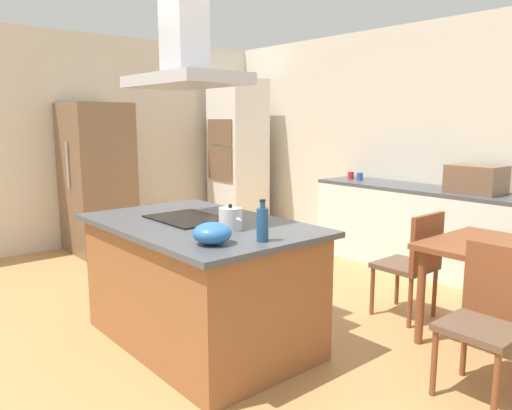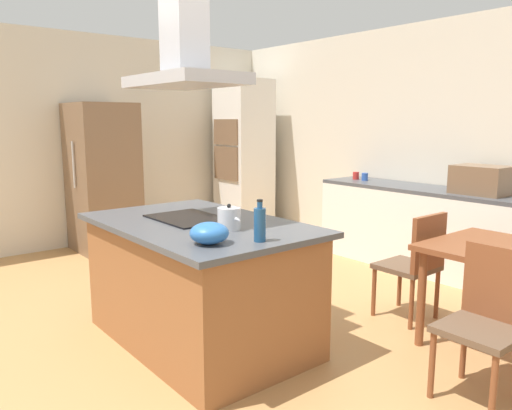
{
  "view_description": "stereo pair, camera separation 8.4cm",
  "coord_description": "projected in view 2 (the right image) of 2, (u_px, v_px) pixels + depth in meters",
  "views": [
    {
      "loc": [
        2.9,
        -1.93,
        1.62
      ],
      "look_at": [
        0.16,
        0.4,
        1.0
      ],
      "focal_mm": 34.83,
      "sensor_mm": 36.0,
      "label": 1
    },
    {
      "loc": [
        2.96,
        -1.87,
        1.62
      ],
      "look_at": [
        0.16,
        0.4,
        1.0
      ],
      "focal_mm": 34.83,
      "sensor_mm": 36.0,
      "label": 2
    }
  ],
  "objects": [
    {
      "name": "tea_kettle",
      "position": [
        229.0,
        219.0,
        3.28
      ],
      "size": [
        0.21,
        0.15,
        0.17
      ],
      "color": "silver",
      "rests_on": "kitchen_island"
    },
    {
      "name": "chair_at_left_end",
      "position": [
        416.0,
        260.0,
        3.99
      ],
      "size": [
        0.42,
        0.42,
        0.89
      ],
      "color": "brown",
      "rests_on": "ground"
    },
    {
      "name": "back_counter",
      "position": [
        428.0,
        229.0,
        5.36
      ],
      "size": [
        2.55,
        0.62,
        0.9
      ],
      "color": "white",
      "rests_on": "ground"
    },
    {
      "name": "mixing_bowl",
      "position": [
        209.0,
        233.0,
        2.91
      ],
      "size": [
        0.23,
        0.23,
        0.13
      ],
      "primitive_type": "ellipsoid",
      "color": "#2D6BB7",
      "rests_on": "kitchen_island"
    },
    {
      "name": "countertop_microwave",
      "position": [
        481.0,
        180.0,
        4.85
      ],
      "size": [
        0.5,
        0.38,
        0.28
      ],
      "primitive_type": "cube",
      "color": "brown",
      "rests_on": "back_counter"
    },
    {
      "name": "coffee_mug_red",
      "position": [
        356.0,
        176.0,
        6.08
      ],
      "size": [
        0.08,
        0.08,
        0.09
      ],
      "primitive_type": "cylinder",
      "color": "red",
      "rests_on": "back_counter"
    },
    {
      "name": "wall_oven_stack",
      "position": [
        244.0,
        155.0,
        7.37
      ],
      "size": [
        0.7,
        0.66,
        2.2
      ],
      "color": "white",
      "rests_on": "ground"
    },
    {
      "name": "wall_back",
      "position": [
        447.0,
        145.0,
        5.49
      ],
      "size": [
        7.2,
        0.1,
        2.7
      ],
      "primitive_type": "cube",
      "color": "beige",
      "rests_on": "ground"
    },
    {
      "name": "chair_facing_island",
      "position": [
        488.0,
        314.0,
        2.88
      ],
      "size": [
        0.42,
        0.42,
        0.89
      ],
      "color": "brown",
      "rests_on": "ground"
    },
    {
      "name": "refrigerator",
      "position": [
        103.0,
        178.0,
        6.14
      ],
      "size": [
        0.8,
        0.73,
        1.82
      ],
      "color": "brown",
      "rests_on": "ground"
    },
    {
      "name": "cooktop",
      "position": [
        189.0,
        218.0,
        3.65
      ],
      "size": [
        0.6,
        0.44,
        0.01
      ],
      "primitive_type": "cube",
      "color": "black",
      "rests_on": "kitchen_island"
    },
    {
      "name": "range_hood",
      "position": [
        185.0,
        49.0,
        3.44
      ],
      "size": [
        0.9,
        0.55,
        0.78
      ],
      "color": "#ADADB2"
    },
    {
      "name": "wall_left",
      "position": [
        123.0,
        140.0,
        6.73
      ],
      "size": [
        0.1,
        8.8,
        2.7
      ],
      "primitive_type": "cube",
      "color": "beige",
      "rests_on": "ground"
    },
    {
      "name": "ground",
      "position": [
        337.0,
        296.0,
        4.63
      ],
      "size": [
        16.0,
        16.0,
        0.0
      ],
      "primitive_type": "plane",
      "color": "tan"
    },
    {
      "name": "olive_oil_bottle",
      "position": [
        260.0,
        224.0,
        2.95
      ],
      "size": [
        0.07,
        0.07,
        0.25
      ],
      "color": "navy",
      "rests_on": "kitchen_island"
    },
    {
      "name": "coffee_mug_blue",
      "position": [
        365.0,
        177.0,
        5.97
      ],
      "size": [
        0.08,
        0.08,
        0.09
      ],
      "primitive_type": "cylinder",
      "color": "#2D56B2",
      "rests_on": "back_counter"
    },
    {
      "name": "kitchen_island",
      "position": [
        200.0,
        282.0,
        3.62
      ],
      "size": [
        1.75,
        1.11,
        0.9
      ],
      "color": "#995B33",
      "rests_on": "ground"
    }
  ]
}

